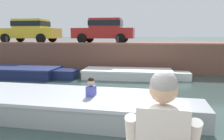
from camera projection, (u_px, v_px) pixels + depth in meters
name	position (u px, v px, depth m)	size (l,w,h in m)	color
ground_plane	(116.00, 99.00, 7.33)	(400.00, 400.00, 0.00)	#384C47
far_quay_wall	(131.00, 54.00, 15.05)	(60.00, 6.00, 1.61)	brown
far_wall_coping	(128.00, 44.00, 12.10)	(60.00, 0.24, 0.08)	#925F4C
boat_moored_west_navy	(12.00, 72.00, 11.22)	(6.37, 1.88, 0.51)	navy
boat_moored_central_white	(132.00, 74.00, 10.81)	(5.20, 1.63, 0.45)	white
motorboat_passing	(73.00, 105.00, 5.81)	(6.52, 2.26, 1.06)	#93999E
car_leftmost_yellow	(30.00, 30.00, 14.73)	(3.98, 1.96, 1.54)	yellow
car_left_inner_red	(105.00, 30.00, 13.96)	(3.88, 1.93, 1.54)	#B2231E
mooring_bollard_west	(7.00, 39.00, 13.31)	(0.15, 0.15, 0.45)	#2D2B28
mooring_bollard_mid	(117.00, 40.00, 12.29)	(0.15, 0.15, 0.45)	#2D2B28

